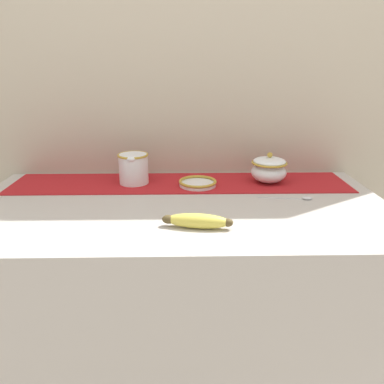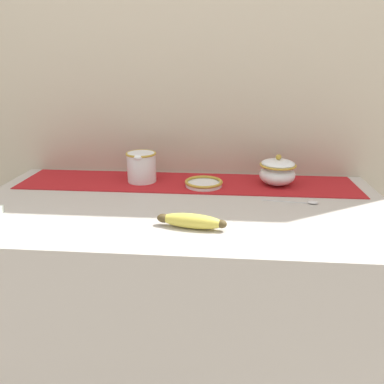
# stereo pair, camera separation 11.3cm
# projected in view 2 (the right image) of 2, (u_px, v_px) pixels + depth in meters

# --- Properties ---
(countertop) EXTENTS (1.33, 0.68, 0.93)m
(countertop) POSITION_uv_depth(u_px,v_px,m) (182.00, 325.00, 1.34)
(countertop) COLOR #B7B2AD
(countertop) RESTS_ON ground_plane
(back_wall) EXTENTS (2.13, 0.04, 2.40)m
(back_wall) POSITION_uv_depth(u_px,v_px,m) (190.00, 105.00, 1.44)
(back_wall) COLOR #B7AD99
(back_wall) RESTS_ON ground_plane
(table_runner) EXTENTS (1.22, 0.25, 0.00)m
(table_runner) POSITION_uv_depth(u_px,v_px,m) (187.00, 183.00, 1.38)
(table_runner) COLOR #A8191E
(table_runner) RESTS_ON countertop
(cream_pitcher) EXTENTS (0.11, 0.13, 0.11)m
(cream_pitcher) POSITION_uv_depth(u_px,v_px,m) (142.00, 166.00, 1.37)
(cream_pitcher) COLOR white
(cream_pitcher) RESTS_ON countertop
(sugar_bowl) EXTENTS (0.13, 0.13, 0.11)m
(sugar_bowl) POSITION_uv_depth(u_px,v_px,m) (277.00, 171.00, 1.34)
(sugar_bowl) COLOR white
(sugar_bowl) RESTS_ON countertop
(small_dish) EXTENTS (0.14, 0.14, 0.02)m
(small_dish) POSITION_uv_depth(u_px,v_px,m) (204.00, 183.00, 1.34)
(small_dish) COLOR white
(small_dish) RESTS_ON countertop
(banana) EXTENTS (0.19, 0.07, 0.04)m
(banana) POSITION_uv_depth(u_px,v_px,m) (191.00, 221.00, 1.00)
(banana) COLOR #DBCC4C
(banana) RESTS_ON countertop
(spoon) EXTENTS (0.18, 0.04, 0.01)m
(spoon) POSITION_uv_depth(u_px,v_px,m) (307.00, 202.00, 1.18)
(spoon) COLOR silver
(spoon) RESTS_ON countertop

